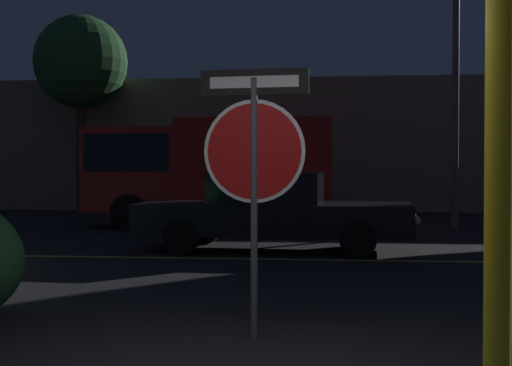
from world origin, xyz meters
name	(u,v)px	position (x,y,z in m)	size (l,w,h in m)	color
road_center_stripe	(290,259)	(0.00, 7.03, 0.00)	(36.11, 0.12, 0.01)	gold
stop_sign	(254,150)	(-0.02, 1.71, 1.63)	(0.94, 0.13, 2.32)	#4C4C51
yellow_pole_right	(499,141)	(1.49, -0.57, 1.62)	(0.14, 0.14, 3.23)	yellow
passing_car_2	(273,212)	(-0.36, 8.23, 0.69)	(4.94, 2.16, 1.38)	black
delivery_truck	(205,166)	(-2.43, 13.08, 1.50)	(5.99, 2.45, 2.64)	maroon
street_lamp	(456,32)	(3.57, 12.79, 4.64)	(0.50, 0.50, 6.84)	#4C4C51
tree_1	(81,63)	(-7.45, 18.25, 4.87)	(3.04, 3.04, 6.43)	#422D1E
building_backdrop	(277,146)	(-1.26, 21.44, 2.23)	(30.01, 4.40, 4.46)	#7A6B5B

